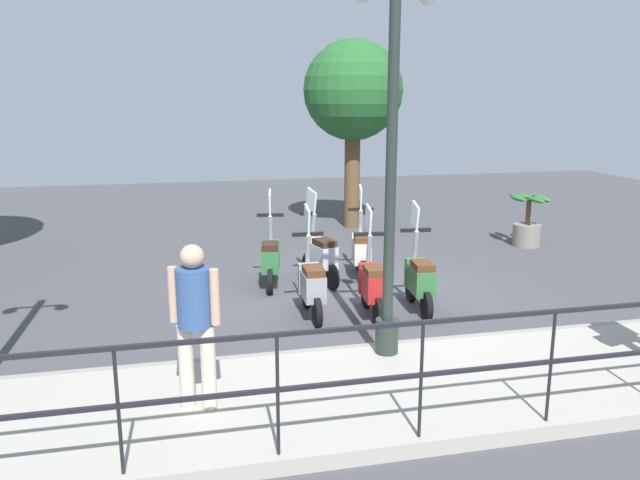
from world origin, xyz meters
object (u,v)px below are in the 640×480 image
(tree_distant, at_px, (353,92))
(lamp_post_near, at_px, (391,184))
(potted_palm, at_px, (527,225))
(scooter_far_1, at_px, (320,254))
(pedestrian_distant, at_px, (195,314))
(scooter_far_0, at_px, (361,250))
(scooter_far_2, at_px, (271,258))
(scooter_near_2, at_px, (312,284))
(scooter_near_1, at_px, (372,284))
(scooter_near_0, at_px, (419,278))

(tree_distant, bearing_deg, lamp_post_near, 167.38)
(potted_palm, bearing_deg, lamp_post_near, 136.30)
(lamp_post_near, bearing_deg, scooter_far_1, 0.43)
(lamp_post_near, distance_m, pedestrian_distant, 2.53)
(scooter_far_0, xyz_separation_m, scooter_far_1, (-0.14, 0.75, 0.00))
(tree_distant, xyz_separation_m, scooter_far_0, (-4.10, 0.98, -2.62))
(scooter_far_1, relative_size, scooter_far_2, 1.00)
(pedestrian_distant, distance_m, scooter_near_2, 3.13)
(lamp_post_near, xyz_separation_m, scooter_far_1, (3.33, 0.02, -1.62))
(pedestrian_distant, xyz_separation_m, scooter_near_1, (2.41, -2.47, -0.60))
(scooter_near_0, xyz_separation_m, scooter_far_2, (1.63, 1.91, 0.00))
(lamp_post_near, bearing_deg, scooter_far_2, 14.60)
(scooter_near_1, distance_m, scooter_near_2, 0.85)
(pedestrian_distant, bearing_deg, scooter_near_1, 158.04)
(scooter_near_2, height_order, scooter_far_2, same)
(potted_palm, bearing_deg, scooter_far_1, 108.60)
(lamp_post_near, height_order, pedestrian_distant, lamp_post_near)
(scooter_far_2, bearing_deg, lamp_post_near, -155.81)
(pedestrian_distant, xyz_separation_m, scooter_near_0, (2.52, -3.21, -0.60))
(lamp_post_near, xyz_separation_m, scooter_near_2, (1.75, 0.51, -1.62))
(lamp_post_near, bearing_deg, potted_palm, -43.70)
(tree_distant, height_order, scooter_far_1, tree_distant)
(pedestrian_distant, xyz_separation_m, tree_distant, (8.41, -3.85, 2.03))
(scooter_near_1, distance_m, scooter_far_0, 1.95)
(potted_palm, height_order, scooter_far_2, scooter_far_2)
(tree_distant, height_order, scooter_far_2, tree_distant)
(scooter_near_0, bearing_deg, scooter_near_2, 92.97)
(scooter_far_0, bearing_deg, scooter_far_2, 108.02)
(lamp_post_near, distance_m, tree_distant, 7.82)
(potted_palm, bearing_deg, scooter_far_2, 106.30)
(scooter_near_2, bearing_deg, potted_palm, -57.37)
(scooter_far_0, bearing_deg, scooter_near_1, 179.82)
(pedestrian_distant, height_order, scooter_near_0, pedestrian_distant)
(tree_distant, distance_m, scooter_near_1, 6.70)
(scooter_far_0, bearing_deg, tree_distant, -1.64)
(scooter_near_0, bearing_deg, pedestrian_distant, 133.99)
(scooter_near_2, bearing_deg, tree_distant, -19.45)
(lamp_post_near, xyz_separation_m, scooter_near_0, (1.67, -1.05, -1.62))
(lamp_post_near, xyz_separation_m, potted_palm, (4.93, -4.71, -1.66))
(scooter_far_2, bearing_deg, scooter_near_1, -136.21)
(scooter_near_2, xyz_separation_m, scooter_far_2, (1.55, 0.35, 0.00))
(pedestrian_distant, bearing_deg, scooter_near_0, 151.87)
(scooter_near_0, bearing_deg, scooter_near_1, 104.04)
(scooter_near_1, bearing_deg, scooter_far_2, 39.35)
(scooter_far_2, bearing_deg, scooter_far_0, -74.14)
(lamp_post_near, relative_size, scooter_near_0, 2.86)
(scooter_far_2, bearing_deg, scooter_near_0, -120.80)
(pedestrian_distant, bearing_deg, scooter_near_2, 171.39)
(lamp_post_near, xyz_separation_m, tree_distant, (7.57, -1.70, 1.00))
(scooter_near_2, bearing_deg, scooter_near_0, -91.62)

